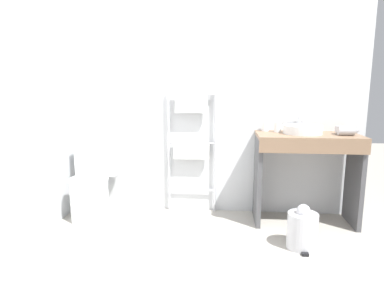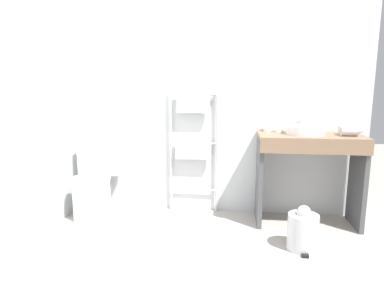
{
  "view_description": "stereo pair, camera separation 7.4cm",
  "coord_description": "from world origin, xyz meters",
  "px_view_note": "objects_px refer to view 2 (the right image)",
  "views": [
    {
      "loc": [
        0.15,
        -1.83,
        1.29
      ],
      "look_at": [
        -0.09,
        0.84,
        0.8
      ],
      "focal_mm": 32.0,
      "sensor_mm": 36.0,
      "label": 1
    },
    {
      "loc": [
        0.23,
        -1.82,
        1.29
      ],
      "look_at": [
        -0.09,
        0.84,
        0.8
      ],
      "focal_mm": 32.0,
      "sensor_mm": 36.0,
      "label": 2
    }
  ],
  "objects_px": {
    "cup_near_edge": "(280,127)",
    "trash_bin": "(303,231)",
    "towel_radiator": "(193,134)",
    "sink_basin": "(305,130)",
    "hair_dryer": "(349,131)",
    "toilet": "(94,185)",
    "cup_near_wall": "(267,126)"
  },
  "relations": [
    {
      "from": "trash_bin",
      "to": "cup_near_edge",
      "type": "bearing_deg",
      "value": 101.44
    },
    {
      "from": "towel_radiator",
      "to": "cup_near_edge",
      "type": "height_order",
      "value": "towel_radiator"
    },
    {
      "from": "sink_basin",
      "to": "cup_near_edge",
      "type": "height_order",
      "value": "cup_near_edge"
    },
    {
      "from": "trash_bin",
      "to": "hair_dryer",
      "type": "bearing_deg",
      "value": 48.13
    },
    {
      "from": "towel_radiator",
      "to": "sink_basin",
      "type": "distance_m",
      "value": 1.05
    },
    {
      "from": "sink_basin",
      "to": "cup_near_wall",
      "type": "distance_m",
      "value": 0.35
    },
    {
      "from": "cup_near_wall",
      "to": "sink_basin",
      "type": "bearing_deg",
      "value": -23.88
    },
    {
      "from": "towel_radiator",
      "to": "hair_dryer",
      "type": "distance_m",
      "value": 1.43
    },
    {
      "from": "cup_near_wall",
      "to": "cup_near_edge",
      "type": "bearing_deg",
      "value": -28.99
    },
    {
      "from": "toilet",
      "to": "cup_near_wall",
      "type": "xyz_separation_m",
      "value": [
        1.67,
        0.23,
        0.58
      ]
    },
    {
      "from": "trash_bin",
      "to": "sink_basin",
      "type": "bearing_deg",
      "value": 81.54
    },
    {
      "from": "toilet",
      "to": "sink_basin",
      "type": "height_order",
      "value": "sink_basin"
    },
    {
      "from": "toilet",
      "to": "cup_near_wall",
      "type": "bearing_deg",
      "value": 7.93
    },
    {
      "from": "toilet",
      "to": "cup_near_wall",
      "type": "height_order",
      "value": "cup_near_wall"
    },
    {
      "from": "sink_basin",
      "to": "hair_dryer",
      "type": "distance_m",
      "value": 0.37
    },
    {
      "from": "cup_near_edge",
      "to": "trash_bin",
      "type": "distance_m",
      "value": 0.99
    },
    {
      "from": "cup_near_edge",
      "to": "hair_dryer",
      "type": "relative_size",
      "value": 0.53
    },
    {
      "from": "hair_dryer",
      "to": "trash_bin",
      "type": "xyz_separation_m",
      "value": [
        -0.45,
        -0.5,
        -0.73
      ]
    },
    {
      "from": "toilet",
      "to": "trash_bin",
      "type": "height_order",
      "value": "toilet"
    },
    {
      "from": "hair_dryer",
      "to": "toilet",
      "type": "bearing_deg",
      "value": -179.29
    },
    {
      "from": "toilet",
      "to": "cup_near_wall",
      "type": "relative_size",
      "value": 7.45
    },
    {
      "from": "sink_basin",
      "to": "cup_near_wall",
      "type": "height_order",
      "value": "cup_near_wall"
    },
    {
      "from": "cup_near_wall",
      "to": "hair_dryer",
      "type": "bearing_deg",
      "value": -16.45
    },
    {
      "from": "towel_radiator",
      "to": "sink_basin",
      "type": "xyz_separation_m",
      "value": [
        1.04,
        -0.16,
        0.08
      ]
    },
    {
      "from": "towel_radiator",
      "to": "trash_bin",
      "type": "xyz_separation_m",
      "value": [
        0.96,
        -0.72,
        -0.65
      ]
    },
    {
      "from": "towel_radiator",
      "to": "cup_near_wall",
      "type": "bearing_deg",
      "value": -1.24
    },
    {
      "from": "trash_bin",
      "to": "toilet",
      "type": "bearing_deg",
      "value": 166.04
    },
    {
      "from": "sink_basin",
      "to": "hair_dryer",
      "type": "relative_size",
      "value": 1.91
    },
    {
      "from": "cup_near_edge",
      "to": "hair_dryer",
      "type": "distance_m",
      "value": 0.6
    },
    {
      "from": "trash_bin",
      "to": "cup_near_wall",
      "type": "bearing_deg",
      "value": 108.54
    },
    {
      "from": "hair_dryer",
      "to": "towel_radiator",
      "type": "bearing_deg",
      "value": 171.16
    },
    {
      "from": "toilet",
      "to": "trash_bin",
      "type": "xyz_separation_m",
      "value": [
        1.91,
        -0.47,
        -0.16
      ]
    }
  ]
}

